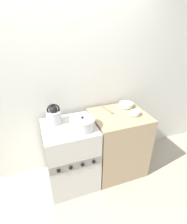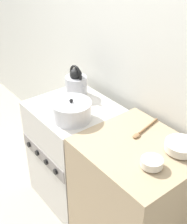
# 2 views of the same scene
# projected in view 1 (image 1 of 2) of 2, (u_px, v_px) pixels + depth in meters

# --- Properties ---
(ground_plane) EXTENTS (12.00, 12.00, 0.00)m
(ground_plane) POSITION_uv_depth(u_px,v_px,m) (78.00, 198.00, 2.23)
(ground_plane) COLOR #B2A893
(wall_back) EXTENTS (7.00, 0.06, 2.50)m
(wall_back) POSITION_uv_depth(u_px,v_px,m) (60.00, 87.00, 2.23)
(wall_back) COLOR silver
(wall_back) RESTS_ON ground_plane
(stove) EXTENTS (0.63, 0.62, 0.90)m
(stove) POSITION_uv_depth(u_px,v_px,m) (71.00, 156.00, 2.27)
(stove) COLOR beige
(stove) RESTS_ON ground_plane
(counter) EXTENTS (0.71, 0.63, 0.92)m
(counter) POSITION_uv_depth(u_px,v_px,m) (118.00, 143.00, 2.48)
(counter) COLOR tan
(counter) RESTS_ON ground_plane
(kettle) EXTENTS (0.21, 0.17, 0.26)m
(kettle) POSITION_uv_depth(u_px,v_px,m) (54.00, 116.00, 2.07)
(kettle) COLOR #B2B2B7
(kettle) RESTS_ON stove
(cooking_pot) EXTENTS (0.28, 0.28, 0.16)m
(cooking_pot) POSITION_uv_depth(u_px,v_px,m) (83.00, 124.00, 1.98)
(cooking_pot) COLOR silver
(cooking_pot) RESTS_ON stove
(enamel_bowl) EXTENTS (0.20, 0.20, 0.06)m
(enamel_bowl) POSITION_uv_depth(u_px,v_px,m) (126.00, 105.00, 2.44)
(enamel_bowl) COLOR beige
(enamel_bowl) RESTS_ON counter
(small_ceramic_bowl) EXTENTS (0.13, 0.13, 0.06)m
(small_ceramic_bowl) POSITION_uv_depth(u_px,v_px,m) (135.00, 113.00, 2.24)
(small_ceramic_bowl) COLOR beige
(small_ceramic_bowl) RESTS_ON counter
(wooden_spoon) EXTENTS (0.09, 0.29, 0.02)m
(wooden_spoon) POSITION_uv_depth(u_px,v_px,m) (108.00, 110.00, 2.35)
(wooden_spoon) COLOR olive
(wooden_spoon) RESTS_ON counter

